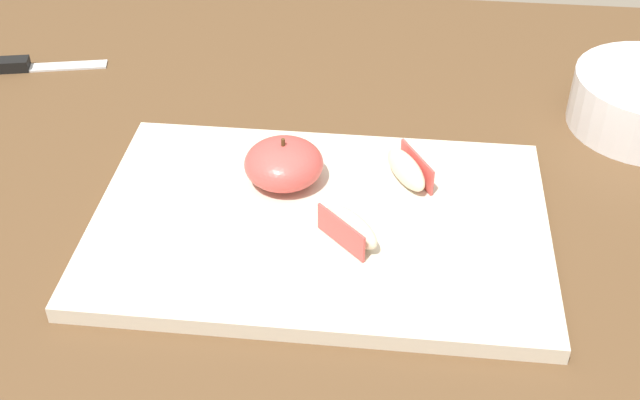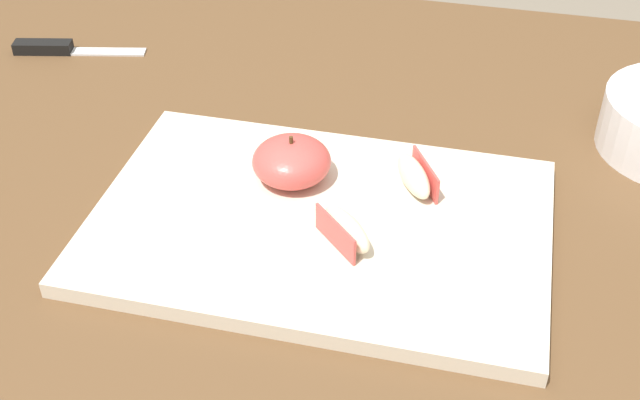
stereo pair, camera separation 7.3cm
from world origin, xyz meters
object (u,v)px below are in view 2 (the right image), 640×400
at_px(paring_knife, 54,48).
at_px(apple_wedge_left, 345,230).
at_px(apple_wedge_front, 415,176).
at_px(cutting_board, 320,224).
at_px(apple_half_skin_up, 292,161).

bearing_deg(paring_knife, apple_wedge_left, -33.63).
bearing_deg(paring_knife, apple_wedge_front, -22.19).
distance_m(cutting_board, paring_knife, 0.47).
relative_size(apple_wedge_left, apple_wedge_front, 0.92).
xyz_separation_m(apple_half_skin_up, apple_wedge_front, (0.11, 0.01, -0.01)).
distance_m(apple_wedge_left, apple_wedge_front, 0.10).
distance_m(apple_half_skin_up, apple_wedge_front, 0.12).
height_order(apple_wedge_left, apple_wedge_front, same).
height_order(cutting_board, apple_wedge_front, apple_wedge_front).
relative_size(apple_wedge_front, paring_knife, 0.40).
bearing_deg(apple_wedge_front, apple_half_skin_up, -173.75).
bearing_deg(cutting_board, apple_wedge_left, -43.35).
bearing_deg(apple_half_skin_up, paring_knife, 150.14).
relative_size(cutting_board, apple_half_skin_up, 5.47).
xyz_separation_m(cutting_board, apple_wedge_front, (0.08, 0.06, 0.02)).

